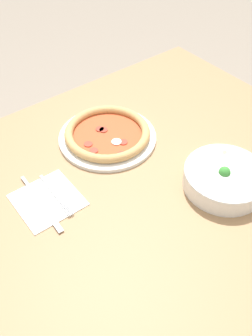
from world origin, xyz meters
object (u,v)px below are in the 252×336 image
(fork, at_px, (55,194))
(knife, at_px, (39,200))
(bowl, at_px, (225,177))
(pizza, at_px, (107,134))

(fork, bearing_deg, knife, -98.01)
(fork, height_order, knife, same)
(bowl, xyz_separation_m, fork, (0.38, -0.25, -0.03))
(bowl, distance_m, knife, 0.50)
(pizza, height_order, knife, pizza)
(fork, xyz_separation_m, knife, (0.04, -0.01, -0.00))
(bowl, relative_size, knife, 0.98)
(pizza, relative_size, fork, 1.75)
(pizza, distance_m, knife, 0.31)
(pizza, bearing_deg, fork, 22.59)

